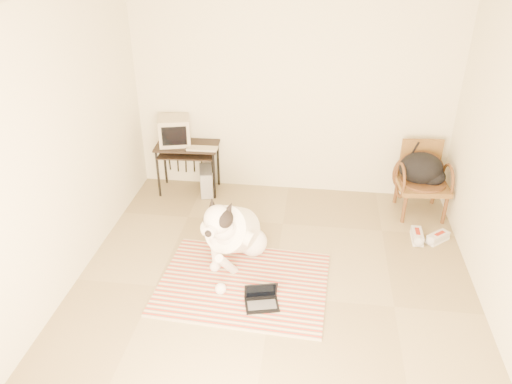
% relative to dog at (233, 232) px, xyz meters
% --- Properties ---
extents(floor, '(4.50, 4.50, 0.00)m').
position_rel_dog_xyz_m(floor, '(0.47, -0.53, -0.36)').
color(floor, '#8C7B56').
rests_on(floor, ground).
extents(ceiling, '(4.50, 4.50, 0.00)m').
position_rel_dog_xyz_m(ceiling, '(0.47, -0.53, 2.34)').
color(ceiling, white).
rests_on(ceiling, wall_back).
extents(wall_back, '(4.50, 0.00, 4.50)m').
position_rel_dog_xyz_m(wall_back, '(0.47, 1.72, 0.99)').
color(wall_back, beige).
rests_on(wall_back, floor).
extents(wall_left, '(0.00, 4.50, 4.50)m').
position_rel_dog_xyz_m(wall_left, '(-1.53, -0.53, 0.99)').
color(wall_left, beige).
rests_on(wall_left, floor).
extents(rug, '(1.73, 1.36, 0.02)m').
position_rel_dog_xyz_m(rug, '(0.16, -0.39, -0.35)').
color(rug, '#B83021').
rests_on(rug, floor).
extents(dog, '(0.65, 1.25, 0.91)m').
position_rel_dog_xyz_m(dog, '(0.00, 0.00, 0.00)').
color(dog, white).
rests_on(dog, rug).
extents(laptop, '(0.36, 0.30, 0.22)m').
position_rel_dog_xyz_m(laptop, '(0.38, -0.67, -0.29)').
color(laptop, black).
rests_on(laptop, rug).
extents(computer_desk, '(0.82, 0.49, 0.67)m').
position_rel_dog_xyz_m(computer_desk, '(-0.85, 1.46, 0.21)').
color(computer_desk, black).
rests_on(computer_desk, floor).
extents(crt_monitor, '(0.47, 0.46, 0.35)m').
position_rel_dog_xyz_m(crt_monitor, '(-1.01, 1.50, 0.48)').
color(crt_monitor, tan).
rests_on(crt_monitor, computer_desk).
extents(desk_keyboard, '(0.39, 0.15, 0.03)m').
position_rel_dog_xyz_m(desk_keyboard, '(-0.62, 1.35, 0.32)').
color(desk_keyboard, tan).
rests_on(desk_keyboard, computer_desk).
extents(pc_tower, '(0.25, 0.41, 0.36)m').
position_rel_dog_xyz_m(pc_tower, '(-0.61, 1.43, -0.18)').
color(pc_tower, '#4D4D4F').
rests_on(pc_tower, floor).
extents(rattan_chair, '(0.62, 0.60, 0.88)m').
position_rel_dog_xyz_m(rattan_chair, '(2.11, 1.32, 0.08)').
color(rattan_chair, brown).
rests_on(rattan_chair, floor).
extents(backpack, '(0.55, 0.43, 0.38)m').
position_rel_dog_xyz_m(backpack, '(2.10, 1.31, 0.22)').
color(backpack, black).
rests_on(backpack, rattan_chair).
extents(sneaker_left, '(0.12, 0.30, 0.10)m').
position_rel_dog_xyz_m(sneaker_left, '(2.02, 0.65, -0.31)').
color(sneaker_left, white).
rests_on(sneaker_left, floor).
extents(sneaker_right, '(0.29, 0.27, 0.10)m').
position_rel_dog_xyz_m(sneaker_right, '(2.25, 0.65, -0.31)').
color(sneaker_right, white).
rests_on(sneaker_right, floor).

